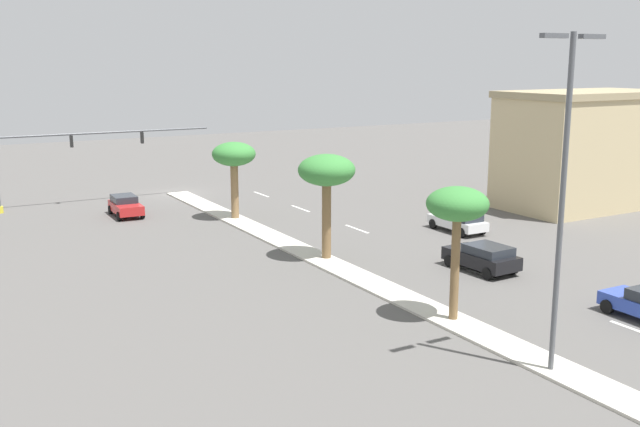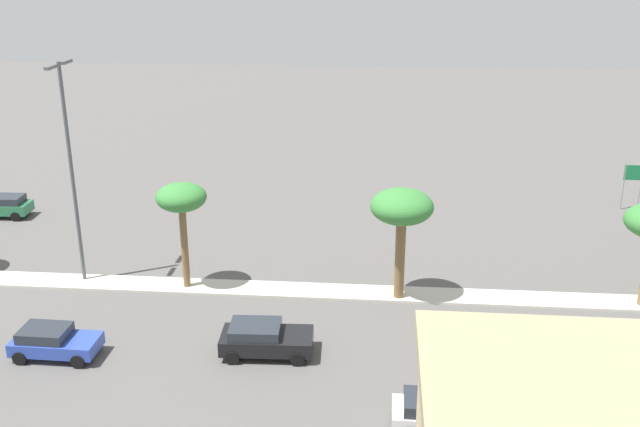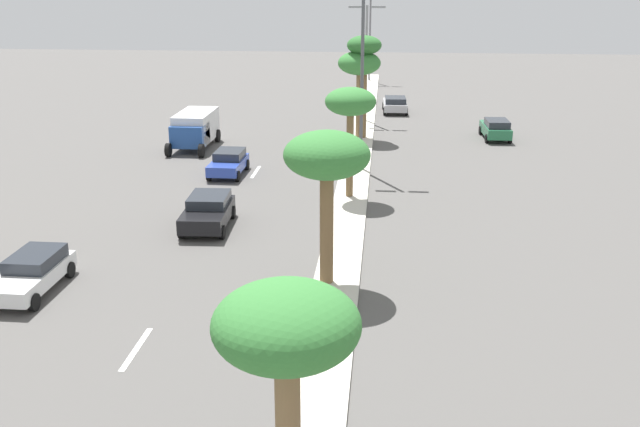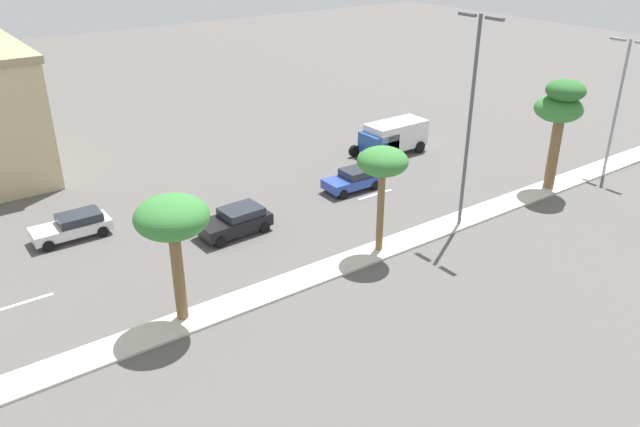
% 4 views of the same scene
% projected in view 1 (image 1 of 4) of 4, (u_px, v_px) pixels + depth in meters
% --- Properties ---
extents(ground_plane, '(160.00, 160.00, 0.00)m').
position_uv_depth(ground_plane, '(415.00, 304.00, 34.13)').
color(ground_plane, '#565451').
extents(median_curb, '(1.80, 85.99, 0.12)m').
position_uv_depth(median_curb, '(579.00, 379.00, 26.01)').
color(median_curb, beige).
rests_on(median_curb, ground).
extents(lane_stripe_far, '(0.20, 2.80, 0.01)m').
position_uv_depth(lane_stripe_far, '(261.00, 194.00, 62.07)').
color(lane_stripe_far, silver).
rests_on(lane_stripe_far, ground).
extents(lane_stripe_front, '(0.20, 2.80, 0.01)m').
position_uv_depth(lane_stripe_front, '(300.00, 209.00, 56.11)').
color(lane_stripe_front, silver).
rests_on(lane_stripe_front, ground).
extents(lane_stripe_mid, '(0.20, 2.80, 0.01)m').
position_uv_depth(lane_stripe_mid, '(357.00, 229.00, 49.33)').
color(lane_stripe_mid, silver).
rests_on(lane_stripe_mid, ground).
extents(lane_stripe_right, '(0.20, 2.80, 0.01)m').
position_uv_depth(lane_stripe_right, '(477.00, 273.00, 39.21)').
color(lane_stripe_right, silver).
rests_on(lane_stripe_right, ground).
extents(lane_stripe_trailing, '(0.20, 2.80, 0.01)m').
position_uv_depth(lane_stripe_trailing, '(638.00, 331.00, 30.76)').
color(lane_stripe_trailing, silver).
rests_on(lane_stripe_trailing, ground).
extents(traffic_signal_gantry, '(16.74, 0.53, 6.05)m').
position_uv_depth(traffic_signal_gantry, '(57.00, 157.00, 55.81)').
color(traffic_signal_gantry, '#515459').
rests_on(traffic_signal_gantry, ground).
extents(commercial_building, '(13.30, 7.39, 8.87)m').
position_uv_depth(commercial_building, '(585.00, 149.00, 56.10)').
color(commercial_building, '#C6B284').
rests_on(commercial_building, ground).
extents(palm_tree_outboard, '(3.07, 3.07, 5.41)m').
position_uv_depth(palm_tree_outboard, '(234.00, 157.00, 51.43)').
color(palm_tree_outboard, olive).
rests_on(palm_tree_outboard, median_curb).
extents(palm_tree_center, '(3.21, 3.21, 5.92)m').
position_uv_depth(palm_tree_center, '(327.00, 173.00, 40.78)').
color(palm_tree_center, brown).
rests_on(palm_tree_center, median_curb).
extents(palm_tree_near, '(2.65, 2.65, 5.82)m').
position_uv_depth(palm_tree_near, '(457.00, 208.00, 30.92)').
color(palm_tree_near, brown).
rests_on(palm_tree_near, median_curb).
extents(street_lamp_mid, '(2.90, 0.24, 11.95)m').
position_uv_depth(street_lamp_mid, '(563.00, 183.00, 25.32)').
color(street_lamp_mid, '#515459').
rests_on(street_lamp_mid, median_curb).
extents(sedan_white_inboard, '(1.91, 4.27, 1.38)m').
position_uv_depth(sedan_white_inboard, '(459.00, 221.00, 48.36)').
color(sedan_white_inboard, silver).
rests_on(sedan_white_inboard, ground).
extents(sedan_red_outboard, '(1.99, 3.90, 1.47)m').
position_uv_depth(sedan_red_outboard, '(125.00, 205.00, 53.35)').
color(sedan_red_outboard, red).
rests_on(sedan_red_outboard, ground).
extents(sedan_black_front, '(2.26, 4.22, 1.48)m').
position_uv_depth(sedan_black_front, '(483.00, 257.00, 39.41)').
color(sedan_black_front, black).
rests_on(sedan_black_front, ground).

